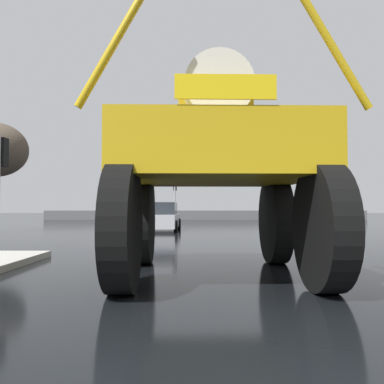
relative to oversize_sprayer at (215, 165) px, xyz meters
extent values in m
plane|color=black|center=(0.44, 12.56, -2.08)|extent=(120.00, 120.00, 0.00)
cylinder|color=black|center=(-1.57, 1.53, -1.10)|extent=(0.47, 1.98, 1.96)
cylinder|color=black|center=(1.46, 1.63, -1.10)|extent=(0.47, 1.98, 1.96)
cylinder|color=black|center=(-1.46, -1.61, -1.10)|extent=(0.47, 1.98, 1.96)
cylinder|color=black|center=(1.56, -1.51, -1.10)|extent=(0.47, 1.98, 1.96)
cube|color=gold|center=(0.00, 0.01, 0.18)|extent=(3.65, 3.95, 0.99)
cube|color=#A98611|center=(-0.01, 0.40, 1.17)|extent=(1.44, 1.47, 0.98)
cylinder|color=silver|center=(0.02, -0.54, 1.27)|extent=(1.21, 1.15, 1.17)
cylinder|color=gold|center=(-1.53, -1.77, 1.71)|extent=(1.25, 0.16, 2.12)
cylinder|color=gold|center=(1.64, -1.66, 1.70)|extent=(1.29, 0.16, 2.10)
cube|color=yellow|center=(0.06, -1.94, 0.93)|extent=(1.46, 0.09, 0.36)
cube|color=#B7B7BF|center=(-2.23, 14.01, -1.55)|extent=(1.78, 4.13, 0.70)
cube|color=#23282D|center=(-2.23, 13.86, -0.88)|extent=(1.60, 2.13, 0.64)
cylinder|color=black|center=(-3.05, 15.37, -1.78)|extent=(0.19, 0.60, 0.60)
cylinder|color=black|center=(-1.35, 15.34, -1.78)|extent=(0.19, 0.60, 0.60)
cylinder|color=black|center=(-3.11, 12.67, -1.78)|extent=(0.19, 0.60, 0.60)
cylinder|color=black|center=(-1.41, 12.64, -1.78)|extent=(0.19, 0.60, 0.60)
cube|color=black|center=(-6.03, 3.98, 0.80)|extent=(0.24, 0.32, 0.84)
sphere|color=#390503|center=(-6.03, 4.17, 1.07)|extent=(0.17, 0.17, 0.17)
sphere|color=orange|center=(-6.03, 4.17, 0.80)|extent=(0.17, 0.17, 0.17)
sphere|color=black|center=(-6.03, 4.17, 0.53)|extent=(0.17, 0.17, 0.17)
cylinder|color=#A8AAAF|center=(-1.95, 21.80, -0.36)|extent=(0.11, 0.11, 3.43)
cube|color=black|center=(-1.95, 22.02, 0.83)|extent=(0.24, 0.32, 0.84)
sphere|color=#390503|center=(-1.95, 22.21, 1.10)|extent=(0.17, 0.17, 0.17)
sphere|color=orange|center=(-1.95, 22.21, 0.83)|extent=(0.17, 0.17, 0.17)
sphere|color=black|center=(-1.95, 22.21, 0.56)|extent=(0.17, 0.17, 0.17)
cube|color=#59595B|center=(0.44, 31.58, -1.63)|extent=(31.56, 0.24, 0.90)
camera|label=1|loc=(-0.35, -7.60, -0.78)|focal=37.45mm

